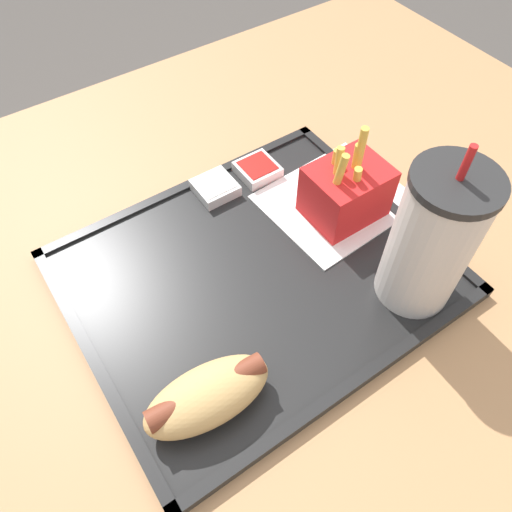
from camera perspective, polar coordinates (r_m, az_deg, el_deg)
ground_plane at (r=1.27m, az=2.11°, el=-21.48°), size 8.00×8.00×0.00m
dining_table at (r=0.91m, az=2.83°, el=-15.09°), size 1.07×0.92×0.76m
food_tray at (r=0.56m, az=0.00°, el=-2.12°), size 0.40×0.33×0.01m
paper_napkin at (r=0.64m, az=9.13°, el=6.32°), size 0.18×0.15×0.00m
soda_cup at (r=0.51m, az=19.46°, el=1.70°), size 0.08×0.08×0.20m
hot_dog_far at (r=0.47m, az=-5.58°, el=-15.57°), size 0.13×0.07×0.05m
fries_carton at (r=0.60m, az=10.24°, el=7.32°), size 0.09×0.07×0.13m
sauce_cup_mayo at (r=0.64m, az=-4.70°, el=7.84°), size 0.05×0.05×0.02m
sauce_cup_ketchup at (r=0.66m, az=0.17°, el=9.89°), size 0.05×0.05×0.02m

